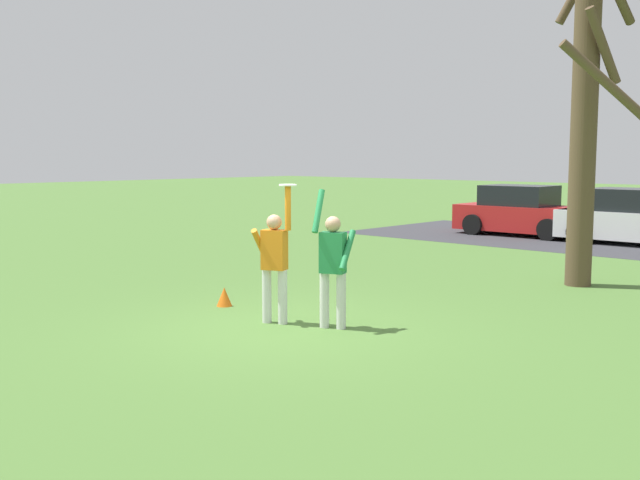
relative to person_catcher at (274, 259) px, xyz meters
The scene contains 8 objects.
ground_plane 1.07m from the person_catcher, 18.39° to the right, with size 120.00×120.00×0.00m, color #4C7533.
person_catcher is the anchor object (origin of this frame).
person_defender 0.93m from the person_catcher, 22.11° to the left, with size 0.63×0.58×2.04m.
frisbee_disc 1.13m from the person_catcher, 22.11° to the left, with size 0.26×0.26×0.02m, color white.
parked_car_red 14.45m from the person_catcher, 103.16° to the left, with size 4.14×2.11×1.59m.
parked_car_white 14.01m from the person_catcher, 89.05° to the left, with size 4.14×2.11×1.59m.
bare_tree_tall 7.02m from the person_catcher, 72.06° to the left, with size 2.13×2.17×7.14m.
field_cone_orange 1.79m from the person_catcher, 168.57° to the left, with size 0.26×0.26×0.32m, color orange.
Camera 1 is at (7.58, -7.51, 2.52)m, focal length 41.69 mm.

